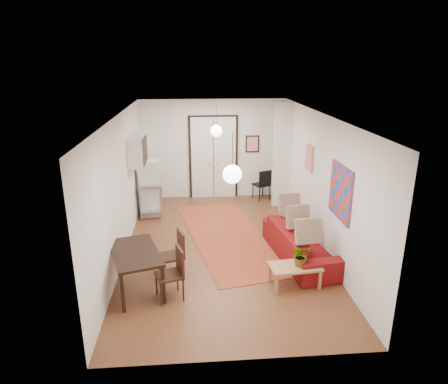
{
  "coord_description": "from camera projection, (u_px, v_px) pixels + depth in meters",
  "views": [
    {
      "loc": [
        -0.61,
        -7.97,
        3.96
      ],
      "look_at": [
        0.04,
        0.13,
        1.25
      ],
      "focal_mm": 32.0,
      "sensor_mm": 36.0,
      "label": 1
    }
  ],
  "objects": [
    {
      "name": "sofa",
      "position": [
        301.0,
        243.0,
        8.26
      ],
      "size": [
        1.22,
        2.43,
        0.68
      ],
      "primitive_type": "imported",
      "rotation": [
        0.0,
        0.0,
        1.71
      ],
      "color": "maroon",
      "rests_on": "floor"
    },
    {
      "name": "stub_partition",
      "position": [
        283.0,
        156.0,
        10.93
      ],
      "size": [
        0.5,
        0.1,
        2.9
      ],
      "primitive_type": "cube",
      "color": "white",
      "rests_on": "floor"
    },
    {
      "name": "wall_left",
      "position": [
        121.0,
        187.0,
        8.22
      ],
      "size": [
        0.02,
        7.0,
        2.9
      ],
      "primitive_type": "cube",
      "color": "white",
      "rests_on": "floor"
    },
    {
      "name": "floor",
      "position": [
        223.0,
        247.0,
        8.84
      ],
      "size": [
        7.0,
        7.0,
        0.0
      ],
      "primitive_type": "plane",
      "color": "brown",
      "rests_on": "ground"
    },
    {
      "name": "pendant_front",
      "position": [
        232.0,
        174.0,
        6.24
      ],
      "size": [
        0.3,
        0.3,
        0.8
      ],
      "color": "white",
      "rests_on": "ceiling"
    },
    {
      "name": "potted_plant",
      "position": [
        301.0,
        255.0,
        7.18
      ],
      "size": [
        0.34,
        0.39,
        0.4
      ],
      "primitive_type": "imported",
      "rotation": [
        0.0,
        0.0,
        0.1
      ],
      "color": "#31662D",
      "rests_on": "coffee_table"
    },
    {
      "name": "coffee_table",
      "position": [
        295.0,
        268.0,
        7.25
      ],
      "size": [
        0.96,
        0.6,
        0.41
      ],
      "rotation": [
        0.0,
        0.0,
        0.1
      ],
      "color": "tan",
      "rests_on": "floor"
    },
    {
      "name": "ceiling",
      "position": [
        222.0,
        115.0,
        7.92
      ],
      "size": [
        4.2,
        7.0,
        0.02
      ],
      "primitive_type": "cube",
      "color": "white",
      "rests_on": "wall_back"
    },
    {
      "name": "fridge",
      "position": [
        150.0,
        188.0,
        10.52
      ],
      "size": [
        0.55,
        0.55,
        1.48
      ],
      "primitive_type": "cube",
      "rotation": [
        0.0,
        0.0,
        0.06
      ],
      "color": "silver",
      "rests_on": "floor"
    },
    {
      "name": "soap_bottle",
      "position": [
        151.0,
        174.0,
        10.8
      ],
      "size": [
        0.09,
        0.09,
        0.19
      ],
      "primitive_type": "imported",
      "rotation": [
        0.0,
        0.0,
        0.05
      ],
      "color": "teal",
      "rests_on": "kitchen_counter"
    },
    {
      "name": "double_doors",
      "position": [
        213.0,
        158.0,
        11.73
      ],
      "size": [
        1.44,
        0.06,
        2.5
      ],
      "primitive_type": "cube",
      "color": "white",
      "rests_on": "wall_back"
    },
    {
      "name": "dining_chair_near",
      "position": [
        171.0,
        250.0,
        7.55
      ],
      "size": [
        0.55,
        0.68,
        0.93
      ],
      "rotation": [
        0.0,
        0.0,
        -1.27
      ],
      "color": "#371911",
      "rests_on": "floor"
    },
    {
      "name": "bowl",
      "position": [
        149.0,
        183.0,
        10.3
      ],
      "size": [
        0.22,
        0.22,
        0.05
      ],
      "primitive_type": "imported",
      "rotation": [
        0.0,
        0.0,
        0.05
      ],
      "color": "silver",
      "rests_on": "kitchen_counter"
    },
    {
      "name": "dining_table",
      "position": [
        135.0,
        256.0,
        7.04
      ],
      "size": [
        1.13,
        1.52,
        0.75
      ],
      "rotation": [
        0.0,
        0.0,
        0.3
      ],
      "color": "black",
      "rests_on": "floor"
    },
    {
      "name": "pendant_back",
      "position": [
        216.0,
        131.0,
        10.02
      ],
      "size": [
        0.3,
        0.3,
        0.8
      ],
      "color": "white",
      "rests_on": "ceiling"
    },
    {
      "name": "wall_right",
      "position": [
        320.0,
        183.0,
        8.54
      ],
      "size": [
        0.02,
        7.0,
        2.9
      ],
      "primitive_type": "cube",
      "color": "white",
      "rests_on": "floor"
    },
    {
      "name": "wall_front",
      "position": [
        244.0,
        267.0,
        5.07
      ],
      "size": [
        4.2,
        0.02,
        2.9
      ],
      "primitive_type": "cube",
      "color": "white",
      "rests_on": "floor"
    },
    {
      "name": "black_side_chair",
      "position": [
        261.0,
        181.0,
        11.84
      ],
      "size": [
        0.55,
        0.57,
        0.91
      ],
      "rotation": [
        0.0,
        0.0,
        3.57
      ],
      "color": "black",
      "rests_on": "floor"
    },
    {
      "name": "wall_cabinet",
      "position": [
        137.0,
        150.0,
        9.51
      ],
      "size": [
        0.35,
        1.0,
        0.7
      ],
      "primitive_type": "cube",
      "color": "silver",
      "rests_on": "wall_left"
    },
    {
      "name": "painting_abstract",
      "position": [
        309.0,
        158.0,
        9.19
      ],
      "size": [
        0.05,
        0.5,
        0.6
      ],
      "primitive_type": "cube",
      "color": "beige",
      "rests_on": "wall_right"
    },
    {
      "name": "painting_popart",
      "position": [
        341.0,
        192.0,
        7.29
      ],
      "size": [
        0.05,
        1.0,
        1.0
      ],
      "primitive_type": "cube",
      "color": "red",
      "rests_on": "wall_right"
    },
    {
      "name": "kilim_rug",
      "position": [
        227.0,
        236.0,
        9.39
      ],
      "size": [
        2.46,
        4.59,
        0.01
      ],
      "primitive_type": "cube",
      "rotation": [
        0.0,
        0.0,
        0.2
      ],
      "color": "#B14A2C",
      "rests_on": "floor"
    },
    {
      "name": "print_left",
      "position": [
        134.0,
        144.0,
        9.96
      ],
      "size": [
        0.03,
        0.44,
        0.54
      ],
      "primitive_type": "cube",
      "color": "#9F6B42",
      "rests_on": "wall_left"
    },
    {
      "name": "dining_chair_far",
      "position": [
        169.0,
        268.0,
        6.89
      ],
      "size": [
        0.55,
        0.68,
        0.93
      ],
      "rotation": [
        0.0,
        0.0,
        -1.27
      ],
      "color": "#371911",
      "rests_on": "floor"
    },
    {
      "name": "wall_back",
      "position": [
        213.0,
        149.0,
        11.69
      ],
      "size": [
        4.2,
        0.02,
        2.9
      ],
      "primitive_type": "cube",
      "color": "white",
      "rests_on": "floor"
    },
    {
      "name": "poster_back",
      "position": [
        252.0,
        144.0,
        11.7
      ],
      "size": [
        0.4,
        0.03,
        0.5
      ],
      "primitive_type": "cube",
      "color": "red",
      "rests_on": "wall_back"
    },
    {
      "name": "kitchen_counter",
      "position": [
        151.0,
        192.0,
        10.7
      ],
      "size": [
        0.65,
        1.21,
        0.9
      ],
      "rotation": [
        0.0,
        0.0,
        0.05
      ],
      "color": "#A9ACAE",
      "rests_on": "floor"
    }
  ]
}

